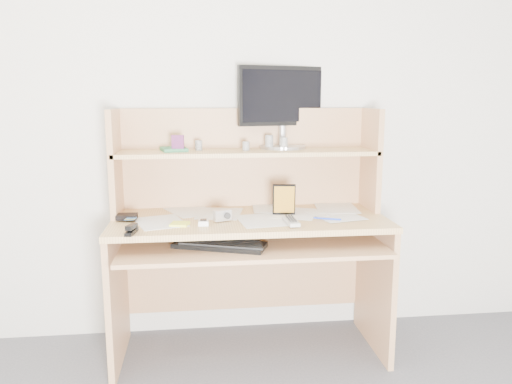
{
  "coord_description": "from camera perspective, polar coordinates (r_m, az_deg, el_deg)",
  "views": [
    {
      "loc": [
        -0.26,
        -1.01,
        1.35
      ],
      "look_at": [
        0.03,
        1.43,
        0.89
      ],
      "focal_mm": 35.0,
      "sensor_mm": 36.0,
      "label": 1
    }
  ],
  "objects": [
    {
      "name": "tv_remote",
      "position": [
        2.44,
        4.02,
        -3.32
      ],
      "size": [
        0.06,
        0.18,
        0.02
      ],
      "primitive_type": "cube",
      "rotation": [
        0.0,
        0.0,
        0.04
      ],
      "color": "#AFAEA9",
      "rests_on": "paper_clutter"
    },
    {
      "name": "desk",
      "position": [
        2.66,
        -0.91,
        -3.67
      ],
      "size": [
        1.4,
        0.7,
        1.3
      ],
      "color": "tan",
      "rests_on": "floor"
    },
    {
      "name": "flip_phone",
      "position": [
        2.43,
        -6.03,
        -3.32
      ],
      "size": [
        0.05,
        0.09,
        0.02
      ],
      "primitive_type": "cube",
      "rotation": [
        0.0,
        0.0,
        -0.02
      ],
      "color": "silver",
      "rests_on": "paper_clutter"
    },
    {
      "name": "digital_camera",
      "position": [
        2.48,
        -3.87,
        -2.67
      ],
      "size": [
        0.09,
        0.07,
        0.05
      ],
      "primitive_type": "cube",
      "rotation": [
        0.0,
        0.0,
        0.39
      ],
      "color": "#BABABC",
      "rests_on": "paper_clutter"
    },
    {
      "name": "chip_stack_c",
      "position": [
        2.65,
        -1.15,
        5.27
      ],
      "size": [
        0.05,
        0.05,
        0.05
      ],
      "primitive_type": "cylinder",
      "rotation": [
        0.0,
        0.0,
        0.32
      ],
      "color": "black",
      "rests_on": "desk"
    },
    {
      "name": "back_wall",
      "position": [
        2.82,
        -1.44,
        8.54
      ],
      "size": [
        3.6,
        0.04,
        2.5
      ],
      "primitive_type": "cube",
      "color": "silver",
      "rests_on": "floor"
    },
    {
      "name": "shelf_book",
      "position": [
        2.67,
        -9.39,
        4.84
      ],
      "size": [
        0.16,
        0.19,
        0.02
      ],
      "primitive_type": "cube",
      "rotation": [
        0.0,
        0.0,
        0.22
      ],
      "color": "#368754",
      "rests_on": "desk"
    },
    {
      "name": "chip_stack_b",
      "position": [
        2.67,
        3.19,
        5.52
      ],
      "size": [
        0.04,
        0.04,
        0.07
      ],
      "primitive_type": "cylinder",
      "rotation": [
        0.0,
        0.0,
        -0.06
      ],
      "color": "white",
      "rests_on": "desk"
    },
    {
      "name": "blue_pen",
      "position": [
        2.53,
        8.15,
        -3.04
      ],
      "size": [
        0.13,
        0.06,
        0.01
      ],
      "primitive_type": "cylinder",
      "rotation": [
        1.57,
        0.0,
        1.19
      ],
      "color": "blue",
      "rests_on": "paper_clutter"
    },
    {
      "name": "keyboard",
      "position": [
        2.41,
        -4.17,
        -5.98
      ],
      "size": [
        0.47,
        0.3,
        0.03
      ],
      "rotation": [
        0.0,
        0.0,
        -0.36
      ],
      "color": "black",
      "rests_on": "desk"
    },
    {
      "name": "paper_clutter",
      "position": [
        2.57,
        -0.73,
        -2.85
      ],
      "size": [
        1.32,
        0.54,
        0.01
      ],
      "primitive_type": "cube",
      "color": "white",
      "rests_on": "desk"
    },
    {
      "name": "chip_stack_d",
      "position": [
        2.71,
        1.51,
        5.7
      ],
      "size": [
        0.05,
        0.05,
        0.08
      ],
      "primitive_type": "cylinder",
      "rotation": [
        0.0,
        0.0,
        0.11
      ],
      "color": "white",
      "rests_on": "desk"
    },
    {
      "name": "card_box",
      "position": [
        2.61,
        -8.92,
        5.49
      ],
      "size": [
        0.06,
        0.03,
        0.09
      ],
      "primitive_type": "cube",
      "rotation": [
        0.0,
        0.0,
        -0.13
      ],
      "color": "maroon",
      "rests_on": "desk"
    },
    {
      "name": "sticky_note_pad",
      "position": [
        2.44,
        -8.71,
        -3.63
      ],
      "size": [
        0.1,
        0.1,
        0.01
      ],
      "primitive_type": "cube",
      "rotation": [
        0.0,
        0.0,
        -0.21
      ],
      "color": "#E7EA3D",
      "rests_on": "desk"
    },
    {
      "name": "wallet",
      "position": [
        2.59,
        -14.54,
        -2.75
      ],
      "size": [
        0.1,
        0.09,
        0.02
      ],
      "primitive_type": "cube",
      "rotation": [
        0.0,
        0.0,
        -0.07
      ],
      "color": "black",
      "rests_on": "paper_clutter"
    },
    {
      "name": "game_case",
      "position": [
        2.59,
        3.21,
        -0.85
      ],
      "size": [
        0.12,
        0.03,
        0.17
      ],
      "primitive_type": "cube",
      "rotation": [
        0.0,
        0.0,
        -0.14
      ],
      "color": "black",
      "rests_on": "paper_clutter"
    },
    {
      "name": "monitor",
      "position": [
        2.79,
        3.04,
        9.93
      ],
      "size": [
        0.51,
        0.26,
        0.45
      ],
      "rotation": [
        0.0,
        0.0,
        0.27
      ],
      "color": "#ACACB1",
      "rests_on": "desk"
    },
    {
      "name": "stapler",
      "position": [
        2.33,
        -14.06,
        -4.08
      ],
      "size": [
        0.05,
        0.12,
        0.04
      ],
      "primitive_type": "cube",
      "rotation": [
        0.0,
        0.0,
        -0.16
      ],
      "color": "black",
      "rests_on": "paper_clutter"
    },
    {
      "name": "chip_stack_a",
      "position": [
        2.68,
        -6.57,
        5.32
      ],
      "size": [
        0.04,
        0.04,
        0.05
      ],
      "primitive_type": "cylinder",
      "rotation": [
        0.0,
        0.0,
        0.16
      ],
      "color": "black",
      "rests_on": "desk"
    }
  ]
}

